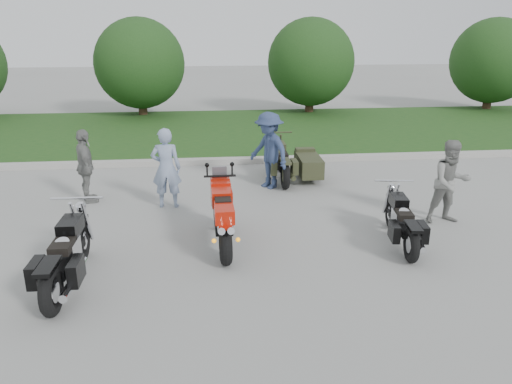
{
  "coord_description": "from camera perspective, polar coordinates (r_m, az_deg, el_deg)",
  "views": [
    {
      "loc": [
        -0.43,
        -7.52,
        3.73
      ],
      "look_at": [
        0.45,
        1.08,
        0.8
      ],
      "focal_mm": 35.0,
      "sensor_mm": 36.0,
      "label": 1
    }
  ],
  "objects": [
    {
      "name": "tree_far_right",
      "position": [
        24.47,
        25.48,
        13.38
      ],
      "size": [
        3.6,
        3.6,
        4.0
      ],
      "color": "#3F2B1C",
      "rests_on": "ground"
    },
    {
      "name": "person_denim",
      "position": [
        11.71,
        1.48,
        4.76
      ],
      "size": [
        1.23,
        1.34,
        1.81
      ],
      "primitive_type": "imported",
      "rotation": [
        0.0,
        0.0,
        -0.95
      ],
      "color": "navy",
      "rests_on": "ground"
    },
    {
      "name": "person_back",
      "position": [
        11.35,
        -18.9,
        2.79
      ],
      "size": [
        0.69,
        1.02,
        1.62
      ],
      "primitive_type": "imported",
      "rotation": [
        0.0,
        0.0,
        1.91
      ],
      "color": "gray",
      "rests_on": "ground"
    },
    {
      "name": "ground",
      "position": [
        8.4,
        -2.3,
        -7.63
      ],
      "size": [
        80.0,
        80.0,
        0.0
      ],
      "primitive_type": "plane",
      "color": "#979792",
      "rests_on": "ground"
    },
    {
      "name": "cruiser_right",
      "position": [
        9.09,
        16.4,
        -3.49
      ],
      "size": [
        0.45,
        2.07,
        0.8
      ],
      "rotation": [
        0.0,
        0.0,
        -0.13
      ],
      "color": "black",
      "rests_on": "ground"
    },
    {
      "name": "curb",
      "position": [
        14.01,
        -3.86,
        3.56
      ],
      "size": [
        60.0,
        0.3,
        0.15
      ],
      "primitive_type": "cube",
      "color": "#A3A19A",
      "rests_on": "ground"
    },
    {
      "name": "cruiser_left",
      "position": [
        7.86,
        -20.87,
        -7.1
      ],
      "size": [
        0.4,
        2.37,
        0.91
      ],
      "rotation": [
        0.0,
        0.0,
        -0.02
      ],
      "color": "black",
      "rests_on": "ground"
    },
    {
      "name": "cruiser_sidecar",
      "position": [
        12.46,
        4.75,
        3.2
      ],
      "size": [
        1.14,
        2.26,
        0.87
      ],
      "rotation": [
        0.0,
        0.0,
        -0.02
      ],
      "color": "black",
      "rests_on": "ground"
    },
    {
      "name": "sportbike_red",
      "position": [
        8.63,
        -3.83,
        -2.55
      ],
      "size": [
        0.37,
        2.15,
        1.02
      ],
      "rotation": [
        0.0,
        0.0,
        0.02
      ],
      "color": "black",
      "rests_on": "ground"
    },
    {
      "name": "person_stripe",
      "position": [
        10.61,
        -10.22,
        2.71
      ],
      "size": [
        0.64,
        0.44,
        1.71
      ],
      "primitive_type": "imported",
      "rotation": [
        0.0,
        0.0,
        3.1
      ],
      "color": "#8597B5",
      "rests_on": "ground"
    },
    {
      "name": "tree_mid_left",
      "position": [
        21.23,
        -13.15,
        14.11
      ],
      "size": [
        3.6,
        3.6,
        4.0
      ],
      "color": "#3F2B1C",
      "rests_on": "ground"
    },
    {
      "name": "tree_mid_right",
      "position": [
        21.53,
        6.28,
        14.53
      ],
      "size": [
        3.6,
        3.6,
        4.0
      ],
      "color": "#3F2B1C",
      "rests_on": "ground"
    },
    {
      "name": "person_grey",
      "position": [
        10.31,
        21.35,
        1.05
      ],
      "size": [
        0.84,
        0.68,
        1.65
      ],
      "primitive_type": "imported",
      "rotation": [
        0.0,
        0.0,
        0.07
      ],
      "color": "gray",
      "rests_on": "ground"
    },
    {
      "name": "grass_strip",
      "position": [
        18.05,
        -4.36,
        6.97
      ],
      "size": [
        60.0,
        8.0,
        0.14
      ],
      "primitive_type": "cube",
      "color": "#34551D",
      "rests_on": "ground"
    }
  ]
}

